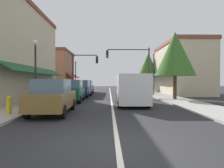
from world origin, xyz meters
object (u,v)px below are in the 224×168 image
tree_right_near (175,54)px  traffic_signal_mast_arm (134,62)px  parked_car_second_left (72,91)px  parked_car_far_left (86,87)px  street_lamp_left_near (35,61)px  parked_car_third_left (82,89)px  fire_hydrant (9,105)px  parked_car_nearest_left (53,97)px  traffic_signal_left_corner (82,67)px  van_in_lane (131,89)px  street_lamp_left_far (76,71)px  street_lamp_right_mid (154,66)px  tree_right_far (148,65)px

tree_right_near → traffic_signal_mast_arm: bearing=109.7°
parked_car_second_left → tree_right_near: 9.35m
parked_car_far_left → tree_right_near: 12.72m
traffic_signal_mast_arm → street_lamp_left_near: (-8.05, -11.04, -0.99)m
parked_car_third_left → fire_hydrant: size_ratio=4.76×
parked_car_nearest_left → fire_hydrant: size_ratio=4.76×
parked_car_third_left → traffic_signal_left_corner: (-0.61, 4.22, 2.59)m
street_lamp_left_near → fire_hydrant: 4.54m
parked_car_far_left → van_in_lane: (4.58, -11.83, 0.27)m
parked_car_third_left → van_in_lane: size_ratio=0.79×
street_lamp_left_far → parked_car_third_left: bearing=-75.8°
parked_car_nearest_left → street_lamp_left_far: bearing=94.6°
street_lamp_right_mid → fire_hydrant: size_ratio=5.75×
tree_right_near → tree_right_far: size_ratio=0.98×
traffic_signal_left_corner → parked_car_third_left: bearing=-81.8°
street_lamp_left_far → parked_car_second_left: bearing=-81.7°
parked_car_second_left → parked_car_third_left: (0.15, 4.69, 0.00)m
parked_car_nearest_left → tree_right_near: bearing=36.9°
tree_right_near → parked_car_far_left: bearing=135.2°
parked_car_third_left → fire_hydrant: bearing=-98.0°
fire_hydrant → tree_right_far: bearing=62.7°
van_in_lane → tree_right_far: (4.64, 16.79, 3.00)m
van_in_lane → street_lamp_right_mid: 9.41m
parked_car_far_left → van_in_lane: 12.69m
street_lamp_right_mid → traffic_signal_mast_arm: bearing=134.9°
van_in_lane → traffic_signal_left_corner: size_ratio=1.00×
traffic_signal_mast_arm → street_lamp_left_far: traffic_signal_mast_arm is taller
street_lamp_left_near → tree_right_near: (10.65, 3.77, 1.02)m
traffic_signal_left_corner → street_lamp_left_far: 3.88m
parked_car_far_left → fire_hydrant: size_ratio=4.71×
traffic_signal_mast_arm → street_lamp_left_far: size_ratio=1.26×
traffic_signal_left_corner → parked_car_far_left: bearing=60.1°
street_lamp_left_near → street_lamp_right_mid: bearing=42.0°
tree_right_near → fire_hydrant: tree_right_near is taller
parked_car_far_left → traffic_signal_left_corner: traffic_signal_left_corner is taller
tree_right_near → tree_right_far: (0.48, 13.63, 0.12)m
van_in_lane → tree_right_near: 5.97m
traffic_signal_left_corner → street_lamp_left_far: (-1.37, 3.62, -0.33)m
van_in_lane → street_lamp_left_near: street_lamp_left_near is taller
parked_car_nearest_left → tree_right_far: (9.11, 20.46, 3.27)m
street_lamp_left_near → street_lamp_left_far: 15.27m
parked_car_nearest_left → street_lamp_left_far: 18.57m
tree_right_near → tree_right_far: 13.64m
parked_car_third_left → parked_car_nearest_left: bearing=-88.7°
street_lamp_right_mid → parked_car_far_left: bearing=157.3°
tree_right_near → fire_hydrant: bearing=-144.1°
traffic_signal_left_corner → fire_hydrant: bearing=-94.7°
van_in_lane → traffic_signal_left_corner: traffic_signal_left_corner is taller
parked_car_nearest_left → parked_car_second_left: size_ratio=1.00×
parked_car_second_left → tree_right_far: tree_right_far is taller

